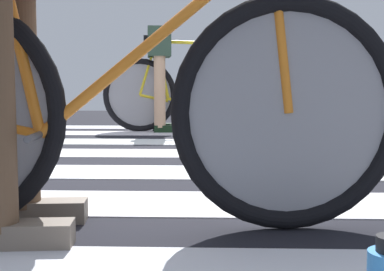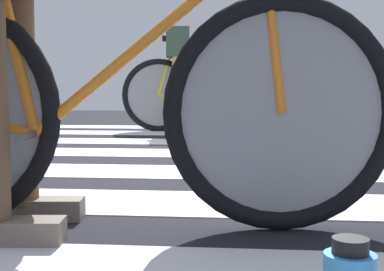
{
  "view_description": "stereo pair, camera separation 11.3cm",
  "coord_description": "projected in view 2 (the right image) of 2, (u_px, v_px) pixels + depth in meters",
  "views": [
    {
      "loc": [
        0.42,
        -2.85,
        0.46
      ],
      "look_at": [
        0.35,
        -0.82,
        0.27
      ],
      "focal_mm": 50.09,
      "sensor_mm": 36.0,
      "label": 1
    },
    {
      "loc": [
        0.53,
        -2.85,
        0.46
      ],
      "look_at": [
        0.35,
        -0.82,
        0.27
      ],
      "focal_mm": 50.09,
      "sensor_mm": 36.0,
      "label": 2
    }
  ],
  "objects": [
    {
      "name": "ground",
      "position": [
        143.0,
        169.0,
        2.91
      ],
      "size": [
        18.0,
        14.0,
        0.02
      ],
      "color": "black"
    },
    {
      "name": "bicycle_2_of_2",
      "position": [
        210.0,
        92.0,
        5.27
      ],
      "size": [
        1.73,
        0.52,
        0.93
      ],
      "rotation": [
        0.0,
        0.0,
        0.12
      ],
      "color": "black",
      "rests_on": "ground"
    },
    {
      "name": "bicycle_1_of_2",
      "position": [
        110.0,
        104.0,
        1.6
      ],
      "size": [
        1.73,
        0.52,
        0.93
      ],
      "rotation": [
        0.0,
        0.0,
        0.1
      ],
      "color": "black",
      "rests_on": "ground"
    },
    {
      "name": "crosswalk_markings",
      "position": [
        151.0,
        161.0,
        3.16
      ],
      "size": [
        5.4,
        5.73,
        0.0
      ],
      "color": "silver",
      "rests_on": "ground"
    },
    {
      "name": "cyclist_1_of_2",
      "position": [
        3.0,
        10.0,
        1.57
      ],
      "size": [
        0.35,
        0.43,
        1.02
      ],
      "rotation": [
        0.0,
        0.0,
        0.1
      ],
      "color": "brown",
      "rests_on": "ground"
    },
    {
      "name": "cyclist_2_of_2",
      "position": [
        178.0,
        65.0,
        5.24
      ],
      "size": [
        0.36,
        0.43,
        1.01
      ],
      "rotation": [
        0.0,
        0.0,
        0.12
      ],
      "color": "tan",
      "rests_on": "ground"
    }
  ]
}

